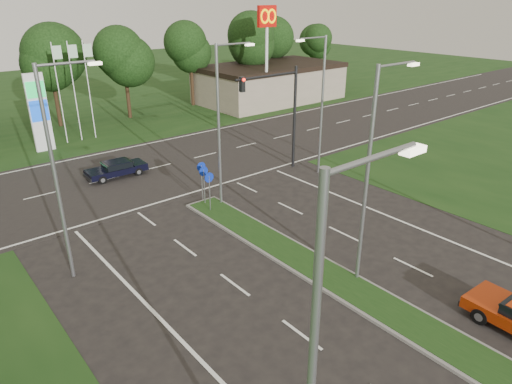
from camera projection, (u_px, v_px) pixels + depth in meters
ground at (486, 369)px, 14.88m from camera, size 160.00×160.00×0.00m
verge_far at (24, 99)px, 53.87m from camera, size 160.00×50.00×0.02m
cross_road at (146, 170)px, 31.89m from camera, size 160.00×12.00×0.02m
median_kerb at (384, 308)px, 17.69m from camera, size 2.00×26.00×0.12m
commercial_building at (270, 83)px, 52.46m from camera, size 16.00×9.00×4.00m
streetlight_median_near at (371, 167)px, 17.71m from camera, size 2.53×0.22×9.00m
streetlight_median_far at (221, 118)px, 24.79m from camera, size 2.53×0.22×9.00m
streetlight_left_near at (319, 374)px, 8.02m from camera, size 2.53×0.22×9.00m
streetlight_left_far at (59, 165)px, 17.95m from camera, size 2.53×0.22×9.00m
streetlight_right_far at (320, 99)px, 29.35m from camera, size 2.53×0.22×9.00m
traffic_signal at (281, 104)px, 29.99m from camera, size 5.10×0.42×7.00m
median_signs at (205, 178)px, 25.82m from camera, size 1.16×1.76×2.38m
gas_pylon at (41, 110)px, 34.83m from camera, size 5.80×1.26×8.00m
mcdonalds_sign at (267, 32)px, 44.90m from camera, size 2.20×0.47×10.40m
treeline_far at (56, 49)px, 40.54m from camera, size 6.00×6.00×9.90m
navy_sedan at (116, 168)px, 30.54m from camera, size 3.94×1.73×1.07m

